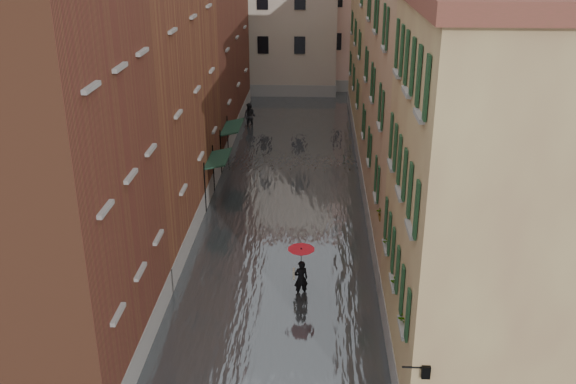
# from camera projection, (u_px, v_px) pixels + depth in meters

# --- Properties ---
(ground) EXTENTS (120.00, 120.00, 0.00)m
(ground) POSITION_uv_depth(u_px,v_px,m) (271.00, 329.00, 23.00)
(ground) COLOR #5E5E60
(ground) RESTS_ON ground
(floodwater) EXTENTS (10.00, 60.00, 0.20)m
(floodwater) POSITION_uv_depth(u_px,v_px,m) (288.00, 190.00, 34.97)
(floodwater) COLOR #4C5154
(floodwater) RESTS_ON ground
(building_left_near) EXTENTS (6.00, 8.00, 13.00)m
(building_left_near) POSITION_uv_depth(u_px,v_px,m) (29.00, 177.00, 18.98)
(building_left_near) COLOR brown
(building_left_near) RESTS_ON ground
(building_left_mid) EXTENTS (6.00, 14.00, 12.50)m
(building_left_mid) POSITION_uv_depth(u_px,v_px,m) (131.00, 96.00, 29.24)
(building_left_mid) COLOR brown
(building_left_mid) RESTS_ON ground
(building_left_far) EXTENTS (6.00, 16.00, 14.00)m
(building_left_far) POSITION_uv_depth(u_px,v_px,m) (191.00, 30.00, 42.81)
(building_left_far) COLOR brown
(building_left_far) RESTS_ON ground
(building_right_near) EXTENTS (6.00, 8.00, 11.50)m
(building_right_near) POSITION_uv_depth(u_px,v_px,m) (504.00, 209.00, 18.67)
(building_right_near) COLOR #8F6A49
(building_right_near) RESTS_ON ground
(building_right_mid) EXTENTS (6.00, 14.00, 13.00)m
(building_right_mid) POSITION_uv_depth(u_px,v_px,m) (441.00, 94.00, 28.54)
(building_right_mid) COLOR tan
(building_right_mid) RESTS_ON ground
(building_right_far) EXTENTS (6.00, 16.00, 11.50)m
(building_right_far) POSITION_uv_depth(u_px,v_px,m) (401.00, 51.00, 42.68)
(building_right_far) COLOR #8F6A49
(building_right_far) RESTS_ON ground
(building_end_cream) EXTENTS (12.00, 9.00, 13.00)m
(building_end_cream) POSITION_uv_depth(u_px,v_px,m) (267.00, 13.00, 55.76)
(building_end_cream) COLOR #B0A48B
(building_end_cream) RESTS_ON ground
(building_end_pink) EXTENTS (10.00, 9.00, 12.00)m
(building_end_pink) POSITION_uv_depth(u_px,v_px,m) (369.00, 17.00, 57.41)
(building_end_pink) COLOR #CB9C8E
(building_end_pink) RESTS_ON ground
(awning_near) EXTENTS (1.09, 2.75, 2.80)m
(awning_near) POSITION_uv_depth(u_px,v_px,m) (218.00, 160.00, 32.43)
(awning_near) COLOR #173424
(awning_near) RESTS_ON ground
(awning_far) EXTENTS (1.09, 2.99, 2.80)m
(awning_far) POSITION_uv_depth(u_px,v_px,m) (232.00, 128.00, 37.56)
(awning_far) COLOR #173424
(awning_far) RESTS_ON ground
(wall_lantern) EXTENTS (0.71, 0.22, 0.35)m
(wall_lantern) POSITION_uv_depth(u_px,v_px,m) (425.00, 371.00, 16.13)
(wall_lantern) COLOR black
(wall_lantern) RESTS_ON ground
(window_planters) EXTENTS (0.59, 8.13, 0.84)m
(window_planters) POSITION_uv_depth(u_px,v_px,m) (395.00, 253.00, 20.89)
(window_planters) COLOR maroon
(window_planters) RESTS_ON ground
(pedestrian_main) EXTENTS (1.05, 1.05, 2.06)m
(pedestrian_main) POSITION_uv_depth(u_px,v_px,m) (301.00, 266.00, 24.57)
(pedestrian_main) COLOR black
(pedestrian_main) RESTS_ON ground
(pedestrian_far) EXTENTS (1.11, 0.99, 1.89)m
(pedestrian_far) POSITION_uv_depth(u_px,v_px,m) (250.00, 116.00, 45.53)
(pedestrian_far) COLOR black
(pedestrian_far) RESTS_ON ground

